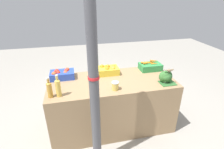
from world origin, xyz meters
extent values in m
plane|color=gray|center=(0.00, 0.00, 0.00)|extent=(10.00, 10.00, 0.00)
cube|color=#937551|center=(0.00, 0.00, 0.41)|extent=(1.86, 0.83, 0.82)
cylinder|color=#4C4C51|center=(-0.34, -0.68, 1.13)|extent=(0.11, 0.11, 2.25)
cylinder|color=red|center=(-0.34, -0.68, 1.24)|extent=(0.12, 0.12, 0.03)
cube|color=#2847B7|center=(-0.72, 0.25, 0.88)|extent=(0.35, 0.23, 0.11)
sphere|color=#BC562D|center=(-0.67, 0.23, 0.92)|extent=(0.07, 0.07, 0.07)
sphere|color=red|center=(-0.79, 0.28, 0.93)|extent=(0.08, 0.08, 0.08)
sphere|color=#BC562D|center=(-0.64, 0.31, 0.93)|extent=(0.07, 0.07, 0.07)
sphere|color=red|center=(-0.81, 0.29, 0.92)|extent=(0.07, 0.07, 0.07)
sphere|color=#BC562D|center=(-0.83, 0.19, 0.93)|extent=(0.07, 0.07, 0.07)
sphere|color=red|center=(-0.65, 0.28, 0.92)|extent=(0.08, 0.08, 0.08)
sphere|color=red|center=(-0.77, 0.23, 0.92)|extent=(0.07, 0.07, 0.07)
cube|color=gold|center=(-0.02, 0.25, 0.88)|extent=(0.35, 0.23, 0.11)
sphere|color=orange|center=(0.07, 0.21, 0.92)|extent=(0.09, 0.09, 0.09)
sphere|color=orange|center=(-0.02, 0.29, 0.92)|extent=(0.08, 0.08, 0.08)
sphere|color=orange|center=(0.10, 0.29, 0.92)|extent=(0.07, 0.07, 0.07)
sphere|color=orange|center=(-0.01, 0.28, 0.93)|extent=(0.08, 0.08, 0.08)
sphere|color=orange|center=(-0.03, 0.20, 0.93)|extent=(0.07, 0.07, 0.07)
sphere|color=orange|center=(-0.10, 0.30, 0.93)|extent=(0.07, 0.07, 0.07)
cube|color=#2D8442|center=(0.72, 0.25, 0.88)|extent=(0.35, 0.23, 0.11)
cone|color=orange|center=(0.82, 0.34, 0.95)|extent=(0.13, 0.06, 0.03)
cone|color=orange|center=(0.78, 0.22, 0.94)|extent=(0.13, 0.04, 0.03)
cone|color=orange|center=(0.79, 0.29, 0.94)|extent=(0.15, 0.03, 0.03)
cone|color=orange|center=(0.71, 0.31, 0.94)|extent=(0.16, 0.04, 0.03)
cone|color=orange|center=(0.64, 0.27, 0.95)|extent=(0.16, 0.06, 0.03)
cone|color=orange|center=(0.67, 0.25, 0.95)|extent=(0.16, 0.03, 0.03)
cube|color=#2D602D|center=(0.76, -0.26, 0.83)|extent=(0.22, 0.18, 0.01)
ellipsoid|color=#387033|center=(0.73, -0.23, 0.93)|extent=(0.12, 0.12, 0.15)
cylinder|color=#B2C693|center=(0.73, -0.23, 0.84)|extent=(0.03, 0.03, 0.02)
ellipsoid|color=#387033|center=(0.74, -0.24, 0.92)|extent=(0.14, 0.14, 0.13)
cylinder|color=#B2C693|center=(0.74, -0.24, 0.84)|extent=(0.03, 0.03, 0.02)
ellipsoid|color=#387033|center=(0.71, -0.21, 0.91)|extent=(0.13, 0.13, 0.15)
cylinder|color=#B2C693|center=(0.71, -0.21, 0.84)|extent=(0.03, 0.03, 0.02)
ellipsoid|color=#2D602D|center=(0.77, -0.24, 0.92)|extent=(0.12, 0.12, 0.17)
cylinder|color=#B2C693|center=(0.77, -0.24, 0.84)|extent=(0.03, 0.03, 0.02)
cylinder|color=gold|center=(-0.85, -0.27, 0.92)|extent=(0.06, 0.06, 0.19)
cone|color=gold|center=(-0.85, -0.27, 1.02)|extent=(0.06, 0.06, 0.02)
cylinder|color=gold|center=(-0.85, -0.27, 1.06)|extent=(0.03, 0.03, 0.04)
cylinder|color=silver|center=(-0.85, -0.27, 1.09)|extent=(0.03, 0.03, 0.01)
cylinder|color=gold|center=(-0.75, -0.27, 0.93)|extent=(0.07, 0.07, 0.22)
cone|color=gold|center=(-0.75, -0.27, 1.05)|extent=(0.07, 0.07, 0.02)
cylinder|color=gold|center=(-0.75, -0.27, 1.08)|extent=(0.03, 0.03, 0.04)
cylinder|color=silver|center=(-0.75, -0.27, 1.11)|extent=(0.03, 0.03, 0.01)
cylinder|color=#DBBC56|center=(-0.02, -0.27, 0.87)|extent=(0.09, 0.09, 0.10)
cylinder|color=white|center=(-0.02, -0.27, 0.93)|extent=(0.09, 0.09, 0.01)
cube|color=#4C3D2D|center=(0.75, -0.28, 1.01)|extent=(0.02, 0.02, 0.01)
ellipsoid|color=#7A664C|center=(0.75, -0.28, 1.03)|extent=(0.08, 0.05, 0.04)
sphere|color=#897556|center=(0.79, -0.29, 1.05)|extent=(0.03, 0.03, 0.03)
cone|color=#4C3D28|center=(0.81, -0.29, 1.05)|extent=(0.02, 0.01, 0.01)
cube|color=#7A664C|center=(0.70, -0.26, 1.04)|extent=(0.04, 0.03, 0.01)
camera|label=1|loc=(-0.51, -2.25, 2.02)|focal=28.00mm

